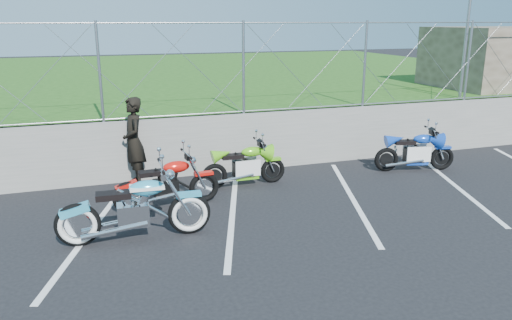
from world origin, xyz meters
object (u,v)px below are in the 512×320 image
object	(u,v)px
cruiser_turquoise	(136,211)
sportbike_green	(245,167)
naked_orange	(168,185)
sportbike_blue	(416,153)
person_standing	(134,142)

from	to	relation	value
cruiser_turquoise	sportbike_green	xyz separation A→B (m)	(2.38, 1.97, -0.07)
naked_orange	sportbike_blue	bearing A→B (deg)	1.04
naked_orange	sportbike_blue	world-z (taller)	naked_orange
naked_orange	person_standing	size ratio (longest dim) A/B	1.08
sportbike_green	person_standing	size ratio (longest dim) A/B	0.98
naked_orange	cruiser_turquoise	bearing A→B (deg)	-122.68
cruiser_turquoise	sportbike_blue	xyz separation A→B (m)	(6.36, 1.76, -0.06)
naked_orange	sportbike_blue	xyz separation A→B (m)	(5.66, 0.50, -0.01)
naked_orange	sportbike_blue	distance (m)	5.69
cruiser_turquoise	person_standing	bearing A→B (deg)	87.57
cruiser_turquoise	sportbike_blue	world-z (taller)	cruiser_turquoise
sportbike_green	person_standing	distance (m)	2.34
cruiser_turquoise	sportbike_green	distance (m)	3.09
sportbike_green	person_standing	bearing A→B (deg)	158.33
naked_orange	person_standing	bearing A→B (deg)	101.95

